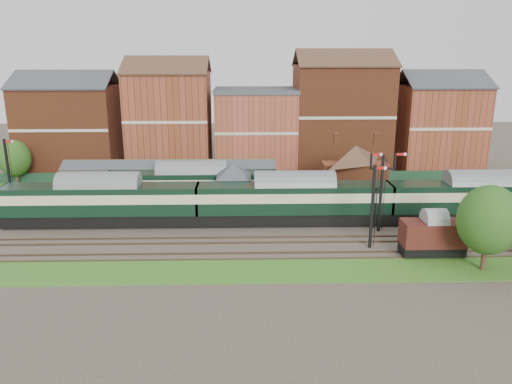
{
  "coord_description": "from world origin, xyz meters",
  "views": [
    {
      "loc": [
        -1.88,
        -50.7,
        17.78
      ],
      "look_at": [
        -0.54,
        2.0,
        3.0
      ],
      "focal_mm": 35.0,
      "sensor_mm": 36.0,
      "label": 1
    }
  ],
  "objects_px": {
    "signal_box": "(234,187)",
    "dmu_train": "(294,199)",
    "goods_van_a": "(433,235)",
    "platform_railcar": "(192,185)",
    "semaphore_bracket": "(382,188)"
  },
  "relations": [
    {
      "from": "semaphore_bracket",
      "to": "platform_railcar",
      "type": "xyz_separation_m",
      "value": [
        -20.02,
        9.0,
        -1.98
      ]
    },
    {
      "from": "signal_box",
      "to": "platform_railcar",
      "type": "distance_m",
      "value": 5.97
    },
    {
      "from": "signal_box",
      "to": "semaphore_bracket",
      "type": "xyz_separation_m",
      "value": [
        15.04,
        -5.75,
        1.44
      ]
    },
    {
      "from": "semaphore_bracket",
      "to": "goods_van_a",
      "type": "xyz_separation_m",
      "value": [
        3.08,
        -6.5,
        -2.69
      ]
    },
    {
      "from": "dmu_train",
      "to": "goods_van_a",
      "type": "bearing_deg",
      "value": -37.66
    },
    {
      "from": "signal_box",
      "to": "dmu_train",
      "type": "height_order",
      "value": "signal_box"
    },
    {
      "from": "platform_railcar",
      "to": "goods_van_a",
      "type": "distance_m",
      "value": 27.83
    },
    {
      "from": "semaphore_bracket",
      "to": "signal_box",
      "type": "bearing_deg",
      "value": 159.08
    },
    {
      "from": "semaphore_bracket",
      "to": "dmu_train",
      "type": "bearing_deg",
      "value": 163.75
    },
    {
      "from": "signal_box",
      "to": "platform_railcar",
      "type": "height_order",
      "value": "signal_box"
    },
    {
      "from": "dmu_train",
      "to": "goods_van_a",
      "type": "distance_m",
      "value": 14.75
    },
    {
      "from": "signal_box",
      "to": "dmu_train",
      "type": "distance_m",
      "value": 7.25
    },
    {
      "from": "signal_box",
      "to": "goods_van_a",
      "type": "distance_m",
      "value": 21.91
    },
    {
      "from": "platform_railcar",
      "to": "goods_van_a",
      "type": "height_order",
      "value": "platform_railcar"
    },
    {
      "from": "signal_box",
      "to": "dmu_train",
      "type": "bearing_deg",
      "value": -26.69
    }
  ]
}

